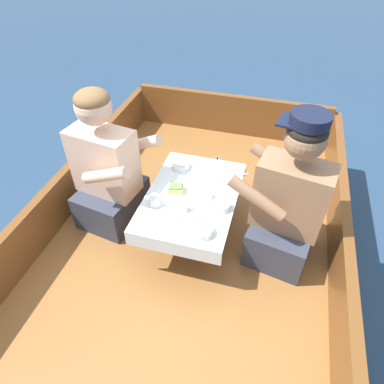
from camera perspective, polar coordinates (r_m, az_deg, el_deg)
The scene contains 21 objects.
ground_plane at distance 2.62m, azimuth -0.13°, elevation -12.03°, with size 60.00×60.00×0.00m, color navy.
boat_deck at distance 2.49m, azimuth -0.14°, elevation -9.71°, with size 1.92×2.88×0.33m, color brown.
gunwale_port at distance 2.59m, azimuth -20.31°, elevation -0.10°, with size 0.06×2.88×0.33m, color brown.
gunwale_starboard at distance 2.26m, azimuth 23.41°, elevation -8.55°, with size 0.06×2.88×0.33m, color brown.
bow_coaming at distance 3.35m, azimuth 6.63°, elevation 12.75°, with size 1.80×0.06×0.38m, color brown.
cockpit_table at distance 2.16m, azimuth 0.00°, elevation -1.16°, with size 0.56×0.81×0.35m.
person_port at distance 2.30m, azimuth -13.93°, elevation 3.17°, with size 0.57×0.51×0.97m.
person_starboard at distance 2.06m, azimuth 15.69°, elevation -2.08°, with size 0.58×0.52×0.99m.
plate_sandwich at distance 2.15m, azimuth -2.71°, elevation 0.02°, with size 0.17×0.17×0.01m.
plate_bread at distance 2.27m, azimuth 2.97°, elevation 2.65°, with size 0.22×0.22×0.01m.
sandwich at distance 2.13m, azimuth -2.73°, elevation 0.58°, with size 0.11×0.10×0.05m.
bowl_port_near at distance 2.04m, azimuth 4.90°, elevation -2.18°, with size 0.11×0.11×0.04m.
bowl_starboard_near at distance 2.34m, azimuth -1.92°, elevation 4.53°, with size 0.12×0.12×0.04m.
bowl_center_far at distance 1.89m, azimuth 1.61°, elevation -6.43°, with size 0.13×0.13×0.04m.
bowl_port_far at distance 2.09m, azimuth 1.93°, elevation -0.73°, with size 0.11×0.11×0.04m.
coffee_cup_port at distance 2.06m, azimuth -6.17°, elevation -1.40°, with size 0.10×0.07×0.06m.
coffee_cup_starboard at distance 2.02m, azimuth -1.54°, elevation -2.31°, with size 0.10×0.07×0.05m.
utensil_spoon_port at distance 1.98m, azimuth 0.59°, elevation -4.41°, with size 0.14×0.12×0.01m.
utensil_fork_port at distance 2.40m, azimuth 3.95°, elevation 4.92°, with size 0.02×0.17×0.00m.
utensil_knife_port at distance 2.30m, azimuth 7.34°, elevation 2.93°, with size 0.17×0.06×0.00m.
utensil_spoon_starboard at distance 2.26m, azimuth -0.88°, elevation 2.42°, with size 0.14×0.12×0.01m.
Camera 1 is at (0.43, -1.52, 2.10)m, focal length 32.00 mm.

